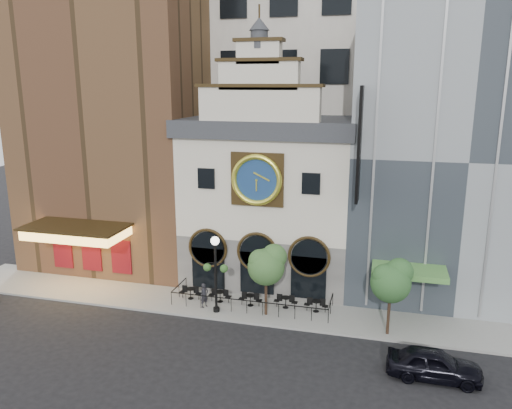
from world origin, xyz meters
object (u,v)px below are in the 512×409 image
at_px(bistro_4, 316,305).
at_px(car_right, 434,364).
at_px(bistro_1, 220,296).
at_px(bistro_2, 250,299).
at_px(bistro_0, 191,292).
at_px(tree_left, 267,264).
at_px(bistro_3, 286,301).
at_px(tree_right, 392,280).
at_px(pedestrian, 204,295).
at_px(lamppost, 216,266).

height_order(bistro_4, car_right, car_right).
distance_m(bistro_1, bistro_2, 2.17).
relative_size(bistro_0, bistro_4, 1.00).
xyz_separation_m(bistro_2, tree_left, (1.36, -0.98, 3.01)).
relative_size(bistro_1, bistro_4, 1.00).
bearing_deg(bistro_2, bistro_3, 6.58).
bearing_deg(tree_right, pedestrian, 176.72).
relative_size(bistro_1, bistro_2, 1.00).
height_order(bistro_2, bistro_3, same).
xyz_separation_m(car_right, tree_right, (-2.26, 4.00, 2.80)).
bearing_deg(tree_right, bistro_4, 158.06).
relative_size(pedestrian, tree_right, 0.35).
distance_m(bistro_4, tree_right, 5.79).
xyz_separation_m(bistro_2, bistro_4, (4.42, 0.22, 0.00)).
xyz_separation_m(bistro_0, bistro_1, (2.15, 0.03, 0.00)).
bearing_deg(bistro_3, lamppost, -158.58).
height_order(bistro_0, bistro_3, same).
relative_size(bistro_0, bistro_3, 1.00).
height_order(bistro_0, pedestrian, pedestrian).
distance_m(bistro_0, pedestrian, 1.74).
bearing_deg(lamppost, bistro_3, 18.59).
bearing_deg(bistro_4, bistro_0, -178.72).
distance_m(bistro_4, car_right, 9.02).
xyz_separation_m(bistro_1, pedestrian, (-0.76, -1.01, 0.37)).
distance_m(lamppost, tree_right, 10.96).
bearing_deg(bistro_2, lamppost, -143.83).
distance_m(bistro_0, lamppost, 3.90).
xyz_separation_m(bistro_3, bistro_4, (2.05, -0.06, 0.00)).
height_order(bistro_0, tree_right, tree_right).
xyz_separation_m(bistro_1, bistro_4, (6.59, 0.16, 0.00)).
relative_size(bistro_4, car_right, 0.33).
bearing_deg(pedestrian, car_right, -76.93).
bearing_deg(lamppost, car_right, -20.53).
bearing_deg(bistro_0, bistro_3, 2.16).
relative_size(car_right, lamppost, 0.92).
distance_m(car_right, lamppost, 14.10).
relative_size(lamppost, tree_right, 1.10).
bearing_deg(tree_left, bistro_4, 21.41).
distance_m(bistro_1, lamppost, 3.10).
height_order(pedestrian, tree_left, tree_left).
height_order(bistro_2, bistro_4, same).
distance_m(bistro_2, bistro_4, 4.43).
xyz_separation_m(bistro_0, tree_right, (13.34, -1.66, 2.99)).
bearing_deg(lamppost, bistro_1, 96.40).
relative_size(tree_left, tree_right, 1.01).
bearing_deg(bistro_2, bistro_1, 178.57).
distance_m(bistro_3, tree_left, 3.41).
bearing_deg(tree_left, car_right, -25.11).
relative_size(bistro_3, bistro_4, 1.00).
bearing_deg(bistro_1, pedestrian, -126.90).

